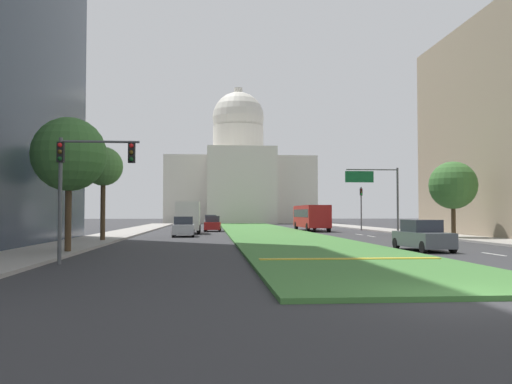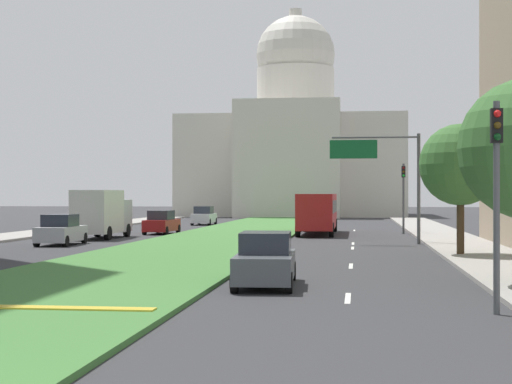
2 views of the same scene
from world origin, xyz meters
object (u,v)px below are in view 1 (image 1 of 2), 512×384
(traffic_light_far_right, at_px, (361,203))
(sedan_midblock, at_px, (184,227))
(capitol_building, at_px, (238,180))
(sedan_far_horizon, at_px, (211,222))
(street_tree_right_mid, at_px, (453,185))
(sedan_lead_stopped, at_px, (422,236))
(street_tree_left_near, at_px, (69,155))
(city_bus, at_px, (311,216))
(traffic_light_near_left, at_px, (81,172))
(sedan_distant, at_px, (213,224))
(box_truck_delivery, at_px, (188,217))
(street_tree_left_mid, at_px, (103,167))
(overhead_guide_sign, at_px, (378,187))

(traffic_light_far_right, relative_size, sedan_midblock, 1.22)
(capitol_building, xyz_separation_m, sedan_far_horizon, (-5.91, -36.96, -8.30))
(capitol_building, xyz_separation_m, street_tree_right_mid, (13.48, -74.82, -4.83))
(capitol_building, distance_m, sedan_lead_stopped, 88.43)
(street_tree_left_near, distance_m, city_bus, 39.94)
(street_tree_right_mid, relative_size, sedan_far_horizon, 1.42)
(traffic_light_near_left, relative_size, city_bus, 0.47)
(capitol_building, relative_size, traffic_light_far_right, 5.75)
(traffic_light_near_left, bearing_deg, sedan_distant, 81.97)
(box_truck_delivery, relative_size, city_bus, 0.58)
(capitol_building, bearing_deg, sedan_midblock, -96.90)
(traffic_light_near_left, bearing_deg, box_truck_delivery, 84.67)
(street_tree_left_mid, distance_m, box_truck_delivery, 17.10)
(street_tree_left_mid, bearing_deg, sedan_distant, 70.29)
(street_tree_left_mid, bearing_deg, box_truck_delivery, 70.84)
(overhead_guide_sign, distance_m, city_bus, 12.55)
(street_tree_left_mid, height_order, sedan_lead_stopped, street_tree_left_mid)
(sedan_distant, height_order, sedan_far_horizon, sedan_far_horizon)
(box_truck_delivery, xyz_separation_m, city_bus, (13.95, 7.63, 0.09))
(street_tree_left_near, relative_size, sedan_distant, 1.62)
(street_tree_right_mid, relative_size, city_bus, 0.57)
(street_tree_right_mid, distance_m, sedan_far_horizon, 42.68)
(traffic_light_far_right, xyz_separation_m, street_tree_left_near, (-25.23, -36.04, 1.77))
(street_tree_left_near, bearing_deg, overhead_guide_sign, 45.18)
(traffic_light_far_right, height_order, overhead_guide_sign, overhead_guide_sign)
(overhead_guide_sign, distance_m, sedan_midblock, 19.30)
(traffic_light_near_left, height_order, street_tree_left_near, street_tree_left_near)
(traffic_light_far_right, xyz_separation_m, sedan_distant, (-17.74, -2.20, -2.50))
(city_bus, bearing_deg, street_tree_right_mid, -69.96)
(sedan_midblock, bearing_deg, capitol_building, 83.10)
(sedan_midblock, bearing_deg, street_tree_left_mid, -121.56)
(sedan_distant, bearing_deg, street_tree_left_mid, -109.71)
(overhead_guide_sign, bearing_deg, city_bus, 111.80)
(box_truck_delivery, bearing_deg, overhead_guide_sign, -11.36)
(street_tree_left_near, bearing_deg, sedan_lead_stopped, 2.81)
(sedan_midblock, bearing_deg, sedan_far_horizon, 85.69)
(street_tree_left_near, xyz_separation_m, street_tree_left_mid, (-0.47, 11.59, 0.30))
(street_tree_left_mid, xyz_separation_m, sedan_distant, (7.97, 22.25, -4.56))
(sedan_midblock, relative_size, city_bus, 0.39)
(street_tree_left_mid, height_order, sedan_far_horizon, street_tree_left_mid)
(street_tree_left_near, height_order, street_tree_right_mid, street_tree_left_near)
(sedan_midblock, distance_m, sedan_distant, 13.80)
(traffic_light_far_right, xyz_separation_m, sedan_far_horizon, (-17.98, 15.77, -2.48))
(sedan_distant, xyz_separation_m, city_bus, (11.46, 1.16, 0.96))
(street_tree_right_mid, xyz_separation_m, sedan_far_horizon, (-19.39, 37.86, -3.47))
(sedan_lead_stopped, bearing_deg, street_tree_left_near, -177.19)
(capitol_building, bearing_deg, city_bus, -83.85)
(street_tree_left_mid, relative_size, city_bus, 0.62)
(overhead_guide_sign, xyz_separation_m, street_tree_right_mid, (3.14, -9.70, -0.34))
(overhead_guide_sign, xyz_separation_m, sedan_distant, (-16.00, 10.19, -3.82))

